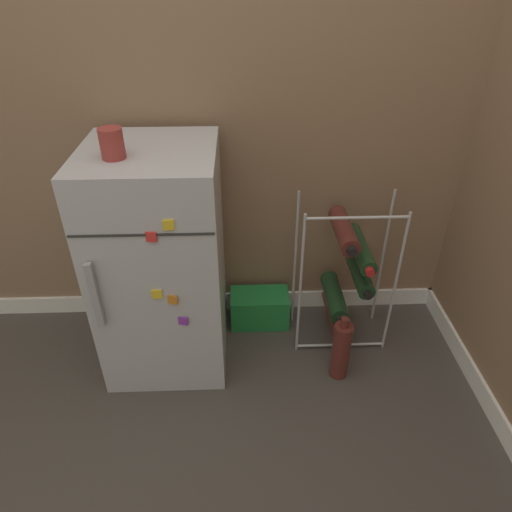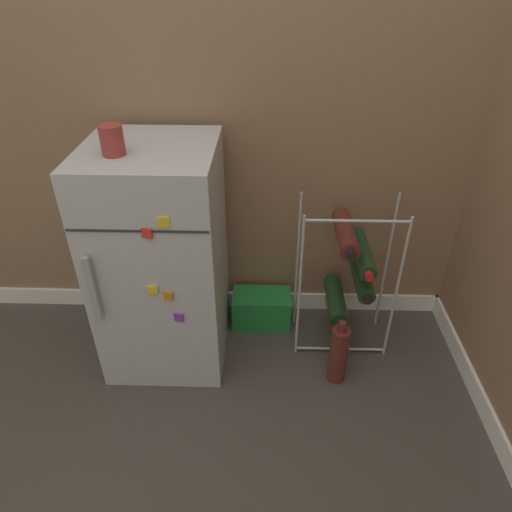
# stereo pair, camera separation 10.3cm
# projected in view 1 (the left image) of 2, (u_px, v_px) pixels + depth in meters

# --- Properties ---
(ground_plane) EXTENTS (14.00, 14.00, 0.00)m
(ground_plane) POSITION_uv_depth(u_px,v_px,m) (279.00, 423.00, 1.75)
(ground_plane) COLOR #423D38
(wall_back) EXTENTS (6.66, 0.07, 2.50)m
(wall_back) POSITION_uv_depth(u_px,v_px,m) (273.00, 41.00, 1.68)
(wall_back) COLOR #84664C
(wall_back) RESTS_ON ground_plane
(mini_fridge) EXTENTS (0.48, 0.52, 0.95)m
(mini_fridge) POSITION_uv_depth(u_px,v_px,m) (162.00, 263.00, 1.83)
(mini_fridge) COLOR #B7BABF
(mini_fridge) RESTS_ON ground_plane
(wine_rack) EXTENTS (0.41, 0.33, 0.70)m
(wine_rack) POSITION_uv_depth(u_px,v_px,m) (345.00, 276.00, 1.98)
(wine_rack) COLOR #B2B2B7
(wine_rack) RESTS_ON ground_plane
(soda_box) EXTENTS (0.28, 0.16, 0.16)m
(soda_box) POSITION_uv_depth(u_px,v_px,m) (260.00, 308.00, 2.20)
(soda_box) COLOR #1E7F38
(soda_box) RESTS_ON ground_plane
(fridge_top_cup) EXTENTS (0.08, 0.08, 0.10)m
(fridge_top_cup) POSITION_uv_depth(u_px,v_px,m) (112.00, 143.00, 1.47)
(fridge_top_cup) COLOR maroon
(fridge_top_cup) RESTS_ON mini_fridge
(loose_bottle_floor) EXTENTS (0.08, 0.08, 0.31)m
(loose_bottle_floor) POSITION_uv_depth(u_px,v_px,m) (341.00, 350.00, 1.89)
(loose_bottle_floor) COLOR #56231E
(loose_bottle_floor) RESTS_ON ground_plane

